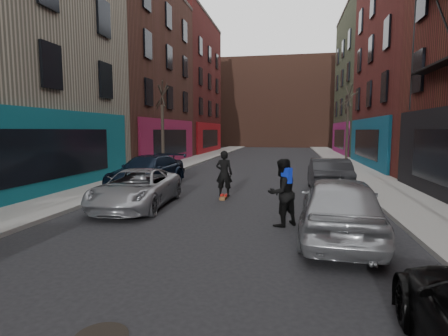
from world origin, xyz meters
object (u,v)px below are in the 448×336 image
at_px(tree_left_far, 162,119).
at_px(skateboard, 224,197).
at_px(parked_right_end, 328,175).
at_px(parked_left_end, 147,171).
at_px(skateboarder, 224,173).
at_px(parked_right_far, 340,207).
at_px(pedestrian, 282,192).
at_px(parked_left_far, 137,188).
at_px(tree_right_far, 348,119).

xyz_separation_m(tree_left_far, skateboard, (5.69, -8.54, -3.33)).
bearing_deg(parked_right_end, parked_left_end, 1.22).
xyz_separation_m(skateboard, skateboarder, (0.00, 0.00, 0.94)).
relative_size(parked_right_far, skateboarder, 2.62).
bearing_deg(pedestrian, parked_left_end, -85.42).
relative_size(tree_left_far, parked_left_far, 1.38).
xyz_separation_m(tree_right_far, parked_left_far, (-9.40, -16.56, -2.88)).
xyz_separation_m(parked_left_far, skateboard, (2.69, 2.01, -0.60)).
height_order(tree_left_far, skateboarder, tree_left_far).
distance_m(parked_right_end, skateboarder, 4.81).
height_order(skateboard, pedestrian, pedestrian).
bearing_deg(skateboarder, parked_left_end, -26.65).
height_order(tree_left_far, skateboard, tree_left_far).
xyz_separation_m(tree_right_far, parked_left_end, (-10.80, -12.37, -2.80)).
height_order(parked_left_far, parked_right_end, parked_right_end).
relative_size(parked_left_far, parked_right_end, 1.06).
relative_size(tree_right_far, parked_right_end, 1.53).
height_order(parked_right_end, skateboard, parked_right_end).
bearing_deg(tree_left_far, parked_right_far, -54.10).
bearing_deg(parked_left_end, parked_right_end, 9.57).
bearing_deg(tree_right_far, parked_right_far, -98.98).
distance_m(parked_right_far, parked_right_end, 6.87).
relative_size(tree_left_far, parked_left_end, 1.29).
bearing_deg(skateboarder, pedestrian, 124.36).
distance_m(parked_left_far, pedestrian, 5.22).
distance_m(parked_right_far, skateboarder, 5.79).
bearing_deg(parked_left_end, parked_left_far, -63.61).
height_order(tree_right_far, pedestrian, tree_right_far).
xyz_separation_m(tree_left_far, parked_right_far, (9.40, -12.99, -2.59)).
bearing_deg(parked_right_far, skateboard, -45.92).
bearing_deg(pedestrian, tree_left_far, -100.16).
height_order(parked_right_far, parked_right_end, parked_right_far).
bearing_deg(parked_left_end, skateboard, -20.09).
bearing_deg(parked_right_far, parked_left_far, -16.56).
distance_m(tree_left_far, tree_right_far, 13.78).
height_order(parked_right_end, pedestrian, pedestrian).
bearing_deg(parked_right_end, tree_left_far, -32.36).
bearing_deg(tree_left_far, parked_right_end, -31.90).
distance_m(skateboard, skateboarder, 0.94).
relative_size(tree_right_far, parked_left_far, 1.45).
height_order(parked_left_far, parked_left_end, parked_left_end).
relative_size(parked_left_end, parked_right_end, 1.14).
distance_m(parked_right_end, skateboard, 4.85).
bearing_deg(skateboard, parked_right_far, -48.80).
bearing_deg(parked_left_end, pedestrian, -33.87).
distance_m(tree_right_far, parked_right_end, 12.71).
bearing_deg(skateboard, parked_left_far, -141.85).
relative_size(tree_right_far, parked_right_far, 1.46).
relative_size(tree_right_far, pedestrian, 3.62).
bearing_deg(skateboarder, parked_right_end, -148.47).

